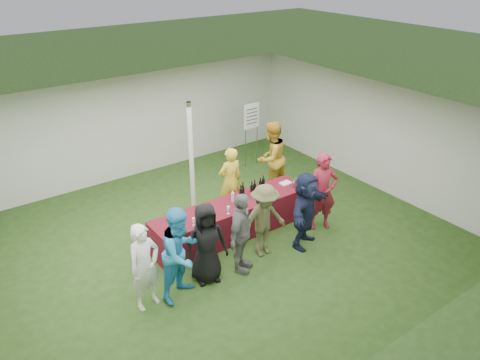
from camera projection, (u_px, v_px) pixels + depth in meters
ground at (203, 246)px, 9.71m from camera, size 60.00×60.00×0.00m
tent at (192, 162)px, 10.24m from camera, size 10.00×10.00×10.00m
serving_table at (232, 219)px, 9.94m from camera, size 3.60×0.80×0.75m
wine_bottles at (252, 188)px, 10.16m from camera, size 0.73×0.15×0.32m
wine_glasses at (201, 218)px, 9.05m from camera, size 1.15×0.09×0.16m
water_bottle at (233, 197)px, 9.82m from camera, size 0.07×0.07×0.23m
bar_towel at (286, 183)px, 10.60m from camera, size 0.25×0.18×0.03m
dump_bucket at (298, 183)px, 10.44m from camera, size 0.22×0.22×0.18m
wine_list_sign at (252, 121)px, 12.74m from camera, size 0.50×0.03×1.80m
staff_pourer at (230, 181)px, 10.59m from camera, size 0.60×0.40×1.62m
staff_back at (271, 158)px, 11.47m from camera, size 1.02×0.86×1.85m
customer_0 at (145, 267)px, 7.77m from camera, size 0.65×0.49×1.60m
customer_1 at (181, 253)px, 7.99m from camera, size 1.03×0.92×1.75m
customer_2 at (206, 243)px, 8.41m from camera, size 0.87×0.67×1.58m
customer_3 at (241, 234)px, 8.64m from camera, size 1.01×0.89×1.64m
customer_4 at (264, 221)px, 9.14m from camera, size 1.01×0.60×1.54m
customer_5 at (305, 210)px, 9.42m from camera, size 1.57×1.09×1.63m
customer_6 at (323, 192)px, 9.98m from camera, size 0.75×0.64×1.75m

